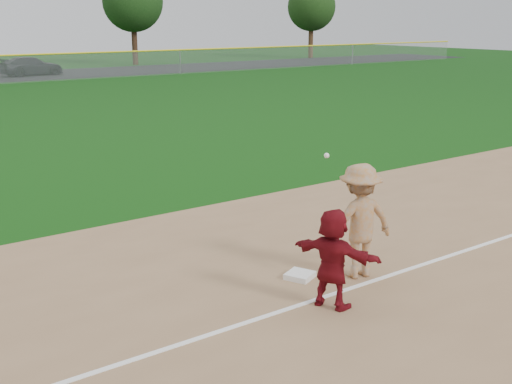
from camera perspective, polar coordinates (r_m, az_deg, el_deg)
ground at (r=11.64m, az=4.38°, el=-7.77°), size 160.00×160.00×0.00m
foul_line at (r=11.08m, az=7.08°, el=-8.92°), size 60.00×0.10×0.01m
first_base at (r=11.62m, az=3.92°, el=-7.41°), size 0.59×0.59×0.10m
base_runner at (r=10.31m, az=6.84°, el=-5.87°), size 0.98×1.60×1.64m
car_right at (r=56.49m, az=-19.37°, el=10.51°), size 5.47×2.92×1.51m
first_base_play at (r=11.53m, az=9.16°, el=-2.55°), size 1.47×1.04×2.29m
tree_3 at (r=67.50m, az=-10.91°, el=16.29°), size 6.00×6.00×9.19m
tree_4 at (r=78.24m, az=4.96°, el=16.08°), size 5.60×5.60×8.67m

